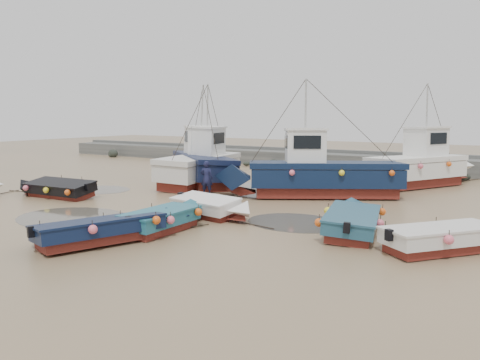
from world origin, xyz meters
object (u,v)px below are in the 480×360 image
at_px(dinghy_5, 212,205).
at_px(cabin_boat_2, 313,172).
at_px(dinghy_6, 353,218).
at_px(cabin_boat_0, 200,162).
at_px(cabin_boat_3, 423,164).
at_px(person, 207,195).
at_px(cabin_boat_1, 204,163).
at_px(dinghy_4, 56,187).
at_px(dinghy_2, 167,216).
at_px(dinghy_3, 451,235).
at_px(dinghy_1, 110,227).

height_order(dinghy_5, cabin_boat_2, cabin_boat_2).
bearing_deg(dinghy_6, cabin_boat_0, 137.35).
bearing_deg(cabin_boat_0, cabin_boat_3, -23.91).
bearing_deg(person, cabin_boat_1, -68.03).
bearing_deg(dinghy_4, dinghy_2, -108.43).
bearing_deg(cabin_boat_1, dinghy_2, -68.34).
relative_size(dinghy_3, cabin_boat_1, 0.51).
height_order(dinghy_2, dinghy_5, same).
distance_m(dinghy_1, cabin_boat_2, 12.35).
bearing_deg(person, cabin_boat_3, -149.57).
bearing_deg(cabin_boat_1, dinghy_3, -34.14).
distance_m(cabin_boat_1, person, 4.44).
distance_m(dinghy_2, dinghy_6, 7.01).
relative_size(dinghy_6, cabin_boat_0, 0.73).
height_order(dinghy_3, cabin_boat_1, cabin_boat_1).
distance_m(dinghy_6, cabin_boat_3, 13.44).
relative_size(dinghy_3, cabin_boat_3, 0.60).
height_order(dinghy_3, dinghy_6, same).
relative_size(cabin_boat_1, cabin_boat_2, 0.98).
xyz_separation_m(dinghy_5, dinghy_6, (5.87, 0.78, -0.02)).
xyz_separation_m(dinghy_2, dinghy_5, (0.24, 2.68, 0.00)).
xyz_separation_m(dinghy_1, dinghy_4, (-9.29, 4.85, 0.01)).
bearing_deg(dinghy_4, dinghy_3, -93.68).
bearing_deg(dinghy_2, person, 114.87).
relative_size(dinghy_5, cabin_boat_0, 0.61).
relative_size(dinghy_1, cabin_boat_0, 0.74).
relative_size(dinghy_4, person, 3.34).
xyz_separation_m(dinghy_6, cabin_boat_3, (0.05, 13.41, 0.83)).
bearing_deg(cabin_boat_0, cabin_boat_2, -56.43).
relative_size(dinghy_6, person, 3.34).
xyz_separation_m(dinghy_4, cabin_boat_3, (16.05, 14.32, 0.83)).
distance_m(dinghy_4, cabin_boat_1, 8.89).
distance_m(dinghy_5, cabin_boat_3, 15.39).
relative_size(dinghy_1, dinghy_3, 1.24).
relative_size(dinghy_4, cabin_boat_1, 0.62).
bearing_deg(dinghy_5, dinghy_4, -79.62).
distance_m(dinghy_3, cabin_boat_1, 17.28).
distance_m(dinghy_5, cabin_boat_1, 9.83).
xyz_separation_m(cabin_boat_1, person, (2.60, -3.34, -1.34)).
height_order(dinghy_1, cabin_boat_3, cabin_boat_3).
relative_size(dinghy_1, dinghy_2, 1.18).
xyz_separation_m(dinghy_1, cabin_boat_0, (-5.66, 12.88, 0.80)).
height_order(dinghy_1, cabin_boat_2, cabin_boat_2).
bearing_deg(cabin_boat_1, cabin_boat_2, -12.15).
xyz_separation_m(dinghy_5, cabin_boat_3, (5.92, 14.19, 0.81)).
bearing_deg(cabin_boat_3, dinghy_1, -79.33).
height_order(dinghy_4, dinghy_6, same).
relative_size(cabin_boat_1, person, 5.39).
distance_m(dinghy_4, dinghy_5, 10.13).
distance_m(dinghy_4, cabin_boat_0, 8.85).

